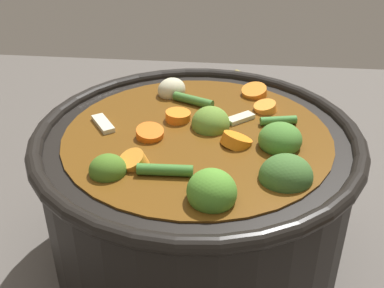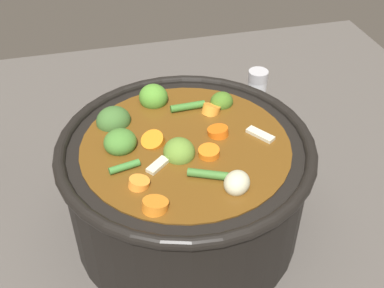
# 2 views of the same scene
# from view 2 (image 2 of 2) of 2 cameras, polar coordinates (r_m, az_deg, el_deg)

# --- Properties ---
(ground_plane) EXTENTS (1.10, 1.10, 0.00)m
(ground_plane) POSITION_cam_2_polar(r_m,az_deg,el_deg) (0.67, -0.67, -9.60)
(ground_plane) COLOR #514C47
(cooking_pot) EXTENTS (0.31, 0.31, 0.17)m
(cooking_pot) POSITION_cam_2_polar(r_m,az_deg,el_deg) (0.61, -0.77, -4.73)
(cooking_pot) COLOR black
(cooking_pot) RESTS_ON ground_plane
(salt_shaker) EXTENTS (0.03, 0.03, 0.10)m
(salt_shaker) POSITION_cam_2_polar(r_m,az_deg,el_deg) (0.84, 7.76, 5.90)
(salt_shaker) COLOR silver
(salt_shaker) RESTS_ON ground_plane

